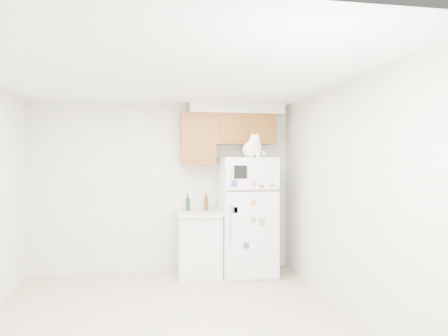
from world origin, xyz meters
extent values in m
cube|color=#B5A88B|center=(0.00, 0.00, -0.01)|extent=(3.80, 4.00, 0.01)
cube|color=silver|center=(0.00, 2.00, 1.25)|extent=(3.80, 0.04, 2.50)
cube|color=silver|center=(0.00, -2.00, 1.25)|extent=(3.80, 0.04, 2.50)
cube|color=silver|center=(1.90, 0.00, 1.25)|extent=(0.04, 4.00, 2.50)
cube|color=white|center=(0.00, 0.00, 2.50)|extent=(3.80, 4.00, 0.04)
cube|color=#954520|center=(1.20, 1.82, 2.12)|extent=(0.90, 0.33, 0.45)
cube|color=#954520|center=(0.50, 1.82, 1.98)|extent=(0.50, 0.33, 0.75)
cube|color=silver|center=(1.07, 1.83, 2.42)|extent=(1.40, 0.37, 0.15)
cube|color=white|center=(1.19, 1.62, 0.85)|extent=(0.76, 0.72, 1.70)
cube|color=white|center=(1.19, 1.25, 1.48)|extent=(0.74, 0.03, 0.44)
cube|color=white|center=(1.19, 1.25, 0.64)|extent=(0.74, 0.03, 1.19)
cube|color=#59595B|center=(1.19, 1.25, 1.25)|extent=(0.74, 0.03, 0.02)
cylinder|color=silver|center=(0.87, 1.22, 1.47)|extent=(0.02, 0.02, 0.32)
cylinder|color=silver|center=(0.87, 1.22, 0.80)|extent=(0.02, 0.02, 0.55)
cube|color=black|center=(1.01, 1.23, 1.50)|extent=(0.18, 0.00, 0.18)
cube|color=white|center=(1.03, 1.23, 1.05)|extent=(0.22, 0.00, 0.28)
cube|color=#256394|center=(0.94, 1.23, 0.99)|extent=(0.07, 0.00, 0.08)
cube|color=#BD452F|center=(1.31, 1.23, 1.31)|extent=(0.08, 0.00, 0.05)
cube|color=#CB5180|center=(1.20, 1.23, 1.35)|extent=(0.07, 0.00, 0.07)
cube|color=#3744C2|center=(0.93, 1.23, 1.35)|extent=(0.08, 0.00, 0.09)
cube|color=white|center=(1.44, 1.23, 0.78)|extent=(0.07, 0.00, 0.09)
cube|color=white|center=(1.07, 1.23, 1.39)|extent=(0.08, 0.00, 0.06)
cube|color=#A4D1E8|center=(1.23, 1.23, 1.45)|extent=(0.05, 0.00, 0.07)
cube|color=#779A4D|center=(1.31, 1.23, 0.83)|extent=(0.09, 0.00, 0.11)
cube|color=#D65D23|center=(1.19, 1.23, 1.09)|extent=(0.06, 0.00, 0.06)
cube|color=#47474B|center=(1.09, 1.23, 0.51)|extent=(0.08, 0.00, 0.08)
cube|color=#749C4E|center=(1.45, 1.23, 1.32)|extent=(0.09, 0.00, 0.05)
cube|color=#6B9A4D|center=(1.19, 1.23, 0.85)|extent=(0.07, 0.00, 0.07)
cube|color=white|center=(0.50, 1.68, 0.44)|extent=(0.60, 0.60, 0.88)
cube|color=beige|center=(0.50, 1.66, 0.90)|extent=(0.64, 0.64, 0.04)
ellipsoid|color=white|center=(1.22, 1.41, 1.81)|extent=(0.27, 0.36, 0.23)
ellipsoid|color=white|center=(1.22, 1.31, 1.86)|extent=(0.19, 0.16, 0.21)
sphere|color=white|center=(1.22, 1.25, 1.94)|extent=(0.13, 0.13, 0.13)
cone|color=white|center=(1.18, 1.25, 2.01)|extent=(0.05, 0.05, 0.05)
cone|color=white|center=(1.25, 1.25, 2.01)|extent=(0.05, 0.05, 0.05)
cone|color=#D88C8C|center=(1.18, 1.24, 2.00)|extent=(0.02, 0.02, 0.03)
cone|color=#D88C8C|center=(1.25, 1.24, 2.00)|extent=(0.02, 0.02, 0.03)
sphere|color=white|center=(1.22, 1.19, 1.92)|extent=(0.06, 0.06, 0.06)
sphere|color=white|center=(1.17, 1.27, 1.74)|extent=(0.07, 0.07, 0.07)
sphere|color=white|center=(1.26, 1.27, 1.74)|extent=(0.07, 0.07, 0.07)
cylinder|color=white|center=(1.33, 1.53, 1.74)|extent=(0.16, 0.23, 0.08)
cube|color=white|center=(1.29, 1.69, 1.75)|extent=(0.19, 0.14, 0.10)
cube|color=white|center=(1.37, 1.53, 1.74)|extent=(0.18, 0.16, 0.09)
camera|label=1|loc=(-0.13, -4.01, 1.64)|focal=32.00mm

